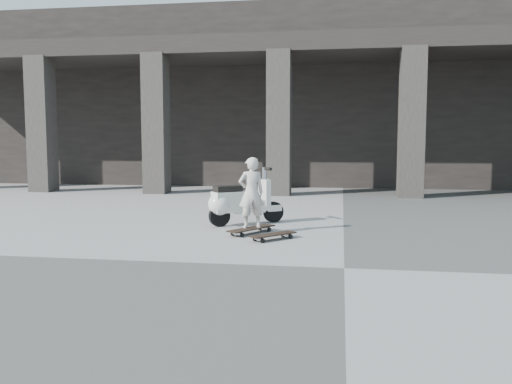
# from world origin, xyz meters

# --- Properties ---
(ground) EXTENTS (90.00, 90.00, 0.00)m
(ground) POSITION_xyz_m (0.00, 0.00, 0.00)
(ground) COLOR #4A4A47
(ground) RESTS_ON ground
(colonnade) EXTENTS (28.00, 8.82, 6.00)m
(colonnade) POSITION_xyz_m (-0.00, 13.77, 3.03)
(colonnade) COLOR black
(colonnade) RESTS_ON ground
(longboard) EXTENTS (0.72, 0.96, 0.10)m
(longboard) POSITION_xyz_m (-1.52, 2.22, 0.08)
(longboard) COLOR black
(longboard) RESTS_ON ground
(skateboard_spare) EXTENTS (0.70, 0.75, 0.10)m
(skateboard_spare) POSITION_xyz_m (-1.09, 1.71, 0.08)
(skateboard_spare) COLOR black
(skateboard_spare) RESTS_ON ground
(child) EXTENTS (0.51, 0.43, 1.18)m
(child) POSITION_xyz_m (-1.52, 2.22, 0.69)
(child) COLOR beige
(child) RESTS_ON longboard
(scooter) EXTENTS (1.29, 1.03, 1.06)m
(scooter) POSITION_xyz_m (-1.97, 3.03, 0.42)
(scooter) COLOR black
(scooter) RESTS_ON ground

